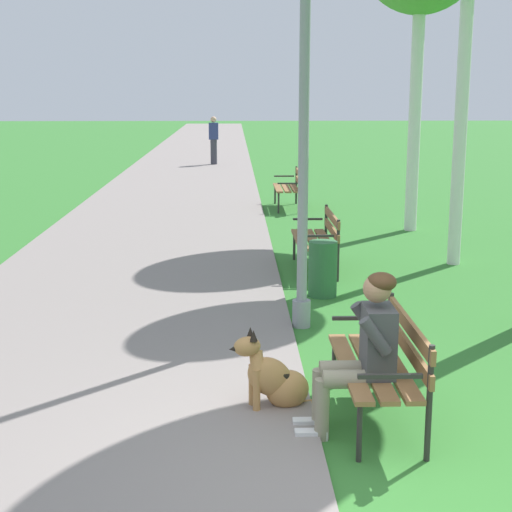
% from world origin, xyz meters
% --- Properties ---
extents(ground_plane, '(120.00, 120.00, 0.00)m').
position_xyz_m(ground_plane, '(0.00, 0.00, 0.00)').
color(ground_plane, '#33752D').
extents(paved_path, '(4.05, 60.00, 0.04)m').
position_xyz_m(paved_path, '(-2.21, 24.00, 0.02)').
color(paved_path, gray).
rests_on(paved_path, ground).
extents(park_bench_near, '(0.55, 1.50, 0.85)m').
position_xyz_m(park_bench_near, '(0.34, 1.10, 0.51)').
color(park_bench_near, olive).
rests_on(park_bench_near, ground).
extents(park_bench_mid, '(0.55, 1.50, 0.85)m').
position_xyz_m(park_bench_mid, '(0.40, 6.30, 0.51)').
color(park_bench_mid, olive).
rests_on(park_bench_mid, ground).
extents(park_bench_far, '(0.55, 1.50, 0.85)m').
position_xyz_m(park_bench_far, '(0.43, 12.23, 0.51)').
color(park_bench_far, olive).
rests_on(park_bench_far, ground).
extents(person_seated_on_near_bench, '(0.74, 0.49, 1.25)m').
position_xyz_m(person_seated_on_near_bench, '(0.14, 0.87, 0.68)').
color(person_seated_on_near_bench, gray).
rests_on(person_seated_on_near_bench, ground).
extents(dog_shepherd, '(0.82, 0.39, 0.71)m').
position_xyz_m(dog_shepherd, '(-0.49, 1.33, 0.26)').
color(dog_shepherd, '#B27F47').
rests_on(dog_shepherd, ground).
extents(lamp_post_near, '(0.24, 0.24, 4.35)m').
position_xyz_m(lamp_post_near, '(-0.08, 3.58, 2.25)').
color(lamp_post_near, gray).
rests_on(lamp_post_near, ground).
extents(litter_bin, '(0.36, 0.36, 0.70)m').
position_xyz_m(litter_bin, '(0.29, 4.86, 0.35)').
color(litter_bin, '#2D6638').
rests_on(litter_bin, ground).
extents(pedestrian_distant, '(0.32, 0.22, 1.65)m').
position_xyz_m(pedestrian_distant, '(-1.48, 22.07, 0.84)').
color(pedestrian_distant, '#383842').
rests_on(pedestrian_distant, ground).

